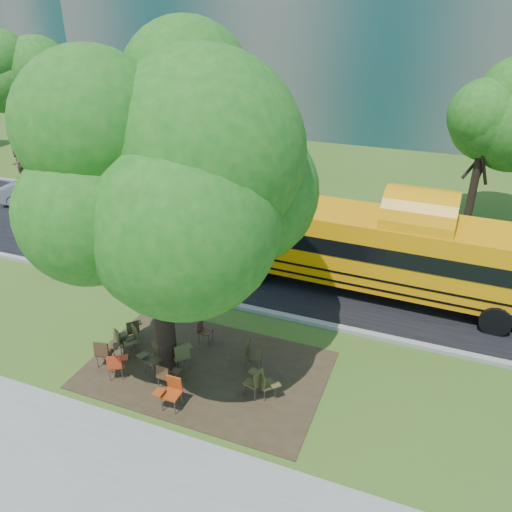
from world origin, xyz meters
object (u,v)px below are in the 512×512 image
at_px(pedestrian_a, 48,159).
at_px(pedestrian_b, 17,163).
at_px(chair_3, 154,356).
at_px(chair_6, 256,380).
at_px(school_bus, 410,254).
at_px(chair_4, 166,374).
at_px(chair_10, 204,329).
at_px(chair_0, 105,351).
at_px(chair_5, 171,390).
at_px(chair_2, 116,363).
at_px(bg_car_red, 132,201).
at_px(chair_11, 182,353).
at_px(chair_8, 133,328).
at_px(chair_7, 266,383).
at_px(bg_car_silver, 44,193).
at_px(black_car, 90,251).
at_px(chair_1, 121,338).
at_px(main_tree, 150,169).
at_px(chair_9, 131,337).
at_px(chair_12, 251,352).

xyz_separation_m(pedestrian_a, pedestrian_b, (-1.33, -1.21, -0.08)).
distance_m(chair_3, chair_6, 3.14).
distance_m(school_bus, chair_4, 9.57).
xyz_separation_m(chair_6, chair_10, (-2.45, 1.69, -0.05)).
bearing_deg(chair_6, chair_0, 110.14).
height_order(chair_5, chair_10, chair_5).
relative_size(school_bus, chair_2, 14.17).
height_order(bg_car_red, pedestrian_a, pedestrian_a).
bearing_deg(school_bus, chair_11, -128.03).
xyz_separation_m(chair_6, chair_11, (-2.43, 0.25, 0.03)).
bearing_deg(chair_6, chair_10, 69.77).
bearing_deg(chair_3, chair_11, -133.96).
bearing_deg(chair_2, pedestrian_a, 106.41).
bearing_deg(school_bus, chair_0, -134.59).
relative_size(chair_6, chair_8, 1.10).
distance_m(chair_7, chair_10, 3.20).
relative_size(school_bus, bg_car_silver, 2.73).
distance_m(chair_7, bg_car_silver, 18.84).
xyz_separation_m(chair_10, black_car, (-6.83, 3.10, 0.16)).
height_order(chair_1, bg_car_red, bg_car_red).
distance_m(chair_2, pedestrian_a, 22.00).
distance_m(chair_7, chair_11, 2.73).
distance_m(chair_11, bg_car_silver, 16.42).
xyz_separation_m(chair_7, chair_8, (-4.86, 0.87, -0.00)).
xyz_separation_m(chair_0, pedestrian_b, (-16.72, 13.53, 0.29)).
distance_m(chair_4, chair_8, 2.64).
relative_size(chair_3, chair_6, 1.04).
bearing_deg(chair_3, main_tree, -116.68).
xyz_separation_m(chair_2, bg_car_red, (-7.04, 11.23, 0.15)).
distance_m(chair_9, pedestrian_a, 21.00).
bearing_deg(black_car, bg_car_red, -3.72).
bearing_deg(black_car, chair_1, -154.77).
distance_m(chair_10, chair_12, 1.99).
relative_size(chair_1, black_car, 0.21).
height_order(chair_8, pedestrian_a, pedestrian_a).
bearing_deg(chair_8, chair_7, -58.61).
xyz_separation_m(chair_8, chair_10, (2.12, 0.79, -0.00)).
distance_m(chair_1, chair_7, 4.90).
xyz_separation_m(chair_7, pedestrian_a, (-20.31, 14.24, 0.44)).
distance_m(chair_1, chair_5, 3.09).
height_order(main_tree, chair_6, main_tree).
relative_size(chair_8, chair_9, 0.87).
bearing_deg(chair_0, chair_3, 0.84).
bearing_deg(chair_8, chair_0, -141.11).
bearing_deg(school_bus, chair_3, -129.83).
bearing_deg(chair_10, chair_8, -72.03).
bearing_deg(chair_7, chair_12, 172.09).
bearing_deg(school_bus, pedestrian_a, 164.28).
bearing_deg(main_tree, chair_0, -160.56).
height_order(chair_0, chair_9, chair_9).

